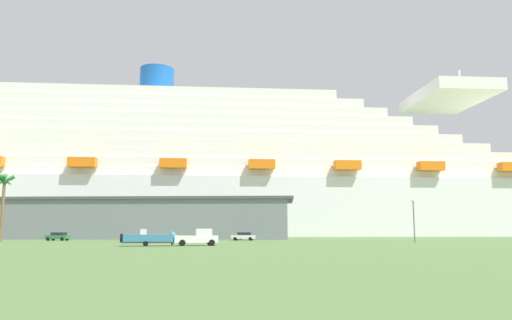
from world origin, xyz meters
TOP-DOWN VIEW (x-y plane):
  - ground_plane at (0.00, 30.00)m, footprint 600.00×600.00m
  - cruise_ship at (0.75, 76.98)m, footprint 269.91×61.26m
  - terminal_building at (-20.44, 27.71)m, footprint 69.17×20.94m
  - pickup_truck at (-0.38, -22.25)m, footprint 5.92×3.32m
  - small_boat_on_trailer at (-5.76, -23.58)m, footprint 8.57×3.71m
  - palm_tree at (-37.14, -3.31)m, footprint 3.41×3.21m
  - street_lamp at (32.19, -5.88)m, footprint 0.56×0.56m
  - parked_car_white_van at (3.63, 10.86)m, footprint 4.72×2.42m
  - parked_car_green_wagon at (-32.02, 7.74)m, footprint 4.60×2.44m
  - parked_car_silver_sedan at (1.19, 18.86)m, footprint 4.58×2.19m

SIDE VIEW (x-z plane):
  - ground_plane at x=0.00m, z-range 0.00..0.00m
  - parked_car_green_wagon at x=-32.02m, z-range 0.04..1.62m
  - parked_car_silver_sedan at x=1.19m, z-range 0.04..1.62m
  - parked_car_white_van at x=3.63m, z-range 0.04..1.62m
  - small_boat_on_trailer at x=-5.76m, z-range -0.12..2.03m
  - pickup_truck at x=-0.38m, z-range -0.06..2.14m
  - terminal_building at x=-20.44m, z-range 0.02..9.26m
  - street_lamp at x=32.19m, z-range 1.15..8.17m
  - palm_tree at x=-37.14m, z-range 3.56..15.32m
  - cruise_ship at x=0.75m, z-range -12.58..50.39m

